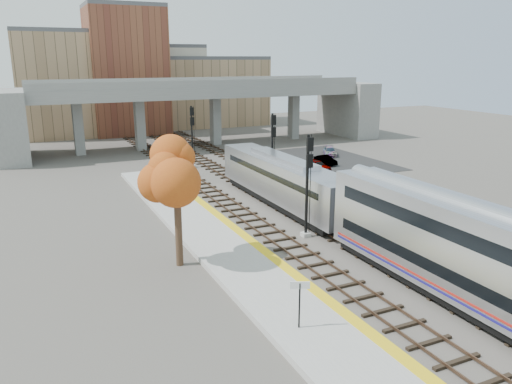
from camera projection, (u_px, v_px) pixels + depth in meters
name	position (u px, v px, depth m)	size (l,w,h in m)	color
ground	(365.00, 261.00, 31.17)	(160.00, 160.00, 0.00)	#47423D
platform	(260.00, 279.00, 28.16)	(4.50, 60.00, 0.35)	#9E9E99
yellow_strip	(290.00, 270.00, 28.89)	(0.70, 60.00, 0.01)	yellow
tracks	(284.00, 206.00, 42.46)	(10.70, 95.00, 0.25)	black
overpass	(201.00, 105.00, 71.04)	(54.00, 12.00, 9.50)	slate
buildings_far	(141.00, 84.00, 87.88)	(43.00, 21.00, 20.60)	tan
parking_lot	(318.00, 161.00, 61.38)	(14.00, 18.00, 0.04)	black
locomotive	(283.00, 180.00, 42.27)	(3.02, 19.05, 4.10)	#A8AAB2
signal_mast_near	(307.00, 187.00, 34.43)	(0.60, 0.64, 7.28)	#9E9E99
signal_mast_mid	(272.00, 151.00, 47.87)	(0.60, 0.64, 7.24)	#9E9E99
signal_mast_far	(192.00, 137.00, 56.87)	(0.60, 0.64, 7.08)	#9E9E99
station_sign	(300.00, 295.00, 22.37)	(0.84, 0.41, 2.27)	black
tree	(176.00, 170.00, 29.04)	(3.60, 3.60, 7.99)	#382619
car_a	(316.00, 166.00, 55.56)	(1.50, 3.74, 1.27)	#99999E
car_b	(326.00, 160.00, 59.07)	(1.14, 3.27, 1.08)	#99999E
car_c	(330.00, 151.00, 64.53)	(1.51, 3.73, 1.08)	#99999E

